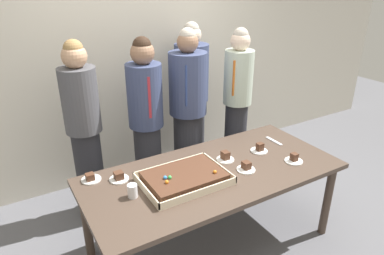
{
  "coord_description": "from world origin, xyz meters",
  "views": [
    {
      "loc": [
        -1.37,
        -1.97,
        2.18
      ],
      "look_at": [
        -0.11,
        0.15,
        1.09
      ],
      "focal_mm": 32.43,
      "sensor_mm": 36.0,
      "label": 1
    }
  ],
  "objects_px": {
    "plated_slice_center_front": "(259,149)",
    "person_serving_front": "(84,130)",
    "sheet_cake": "(184,178)",
    "person_striped_tie_right": "(146,122)",
    "person_green_shirt_behind": "(237,104)",
    "plated_slice_near_right": "(294,159)",
    "cake_server_utensil": "(274,141)",
    "party_table": "(213,179)",
    "plated_slice_near_left": "(225,157)",
    "plated_slice_center_back": "(91,178)",
    "plated_slice_far_left": "(119,177)",
    "person_left_edge_reaching": "(192,99)",
    "drink_cup_nearest": "(133,191)",
    "person_far_right_suit": "(188,113)",
    "plated_slice_far_right": "(246,167)"
  },
  "relations": [
    {
      "from": "plated_slice_near_right",
      "to": "person_green_shirt_behind",
      "type": "relative_size",
      "value": 0.09
    },
    {
      "from": "cake_server_utensil",
      "to": "person_left_edge_reaching",
      "type": "height_order",
      "value": "person_left_edge_reaching"
    },
    {
      "from": "party_table",
      "to": "plated_slice_near_left",
      "type": "height_order",
      "value": "plated_slice_near_left"
    },
    {
      "from": "plated_slice_center_back",
      "to": "cake_server_utensil",
      "type": "relative_size",
      "value": 0.75
    },
    {
      "from": "person_serving_front",
      "to": "person_left_edge_reaching",
      "type": "xyz_separation_m",
      "value": [
        1.28,
        0.27,
        -0.0
      ]
    },
    {
      "from": "plated_slice_center_back",
      "to": "person_green_shirt_behind",
      "type": "height_order",
      "value": "person_green_shirt_behind"
    },
    {
      "from": "plated_slice_near_left",
      "to": "plated_slice_center_back",
      "type": "relative_size",
      "value": 1.0
    },
    {
      "from": "sheet_cake",
      "to": "plated_slice_center_front",
      "type": "xyz_separation_m",
      "value": [
        0.82,
        0.09,
        -0.01
      ]
    },
    {
      "from": "person_green_shirt_behind",
      "to": "plated_slice_center_front",
      "type": "bearing_deg",
      "value": 31.75
    },
    {
      "from": "plated_slice_near_right",
      "to": "plated_slice_far_left",
      "type": "distance_m",
      "value": 1.44
    },
    {
      "from": "plated_slice_far_left",
      "to": "plated_slice_near_right",
      "type": "bearing_deg",
      "value": -19.3
    },
    {
      "from": "plated_slice_far_right",
      "to": "plated_slice_center_front",
      "type": "distance_m",
      "value": 0.36
    },
    {
      "from": "party_table",
      "to": "person_serving_front",
      "type": "bearing_deg",
      "value": 128.3
    },
    {
      "from": "party_table",
      "to": "person_striped_tie_right",
      "type": "relative_size",
      "value": 1.23
    },
    {
      "from": "person_serving_front",
      "to": "drink_cup_nearest",
      "type": "bearing_deg",
      "value": -21.95
    },
    {
      "from": "cake_server_utensil",
      "to": "person_green_shirt_behind",
      "type": "relative_size",
      "value": 0.12
    },
    {
      "from": "sheet_cake",
      "to": "person_green_shirt_behind",
      "type": "height_order",
      "value": "person_green_shirt_behind"
    },
    {
      "from": "plated_slice_center_front",
      "to": "plated_slice_far_left",
      "type": "bearing_deg",
      "value": 171.32
    },
    {
      "from": "cake_server_utensil",
      "to": "person_striped_tie_right",
      "type": "xyz_separation_m",
      "value": [
        -0.98,
        0.73,
        0.14
      ]
    },
    {
      "from": "plated_slice_center_back",
      "to": "drink_cup_nearest",
      "type": "distance_m",
      "value": 0.42
    },
    {
      "from": "plated_slice_center_front",
      "to": "person_far_right_suit",
      "type": "xyz_separation_m",
      "value": [
        -0.28,
        0.78,
        0.13
      ]
    },
    {
      "from": "plated_slice_near_left",
      "to": "plated_slice_far_left",
      "type": "height_order",
      "value": "plated_slice_near_left"
    },
    {
      "from": "plated_slice_center_front",
      "to": "plated_slice_center_back",
      "type": "bearing_deg",
      "value": 168.5
    },
    {
      "from": "plated_slice_center_front",
      "to": "cake_server_utensil",
      "type": "xyz_separation_m",
      "value": [
        0.25,
        0.08,
        -0.02
      ]
    },
    {
      "from": "person_serving_front",
      "to": "person_left_edge_reaching",
      "type": "relative_size",
      "value": 0.98
    },
    {
      "from": "plated_slice_near_left",
      "to": "plated_slice_center_front",
      "type": "xyz_separation_m",
      "value": [
        0.35,
        -0.03,
        -0.0
      ]
    },
    {
      "from": "plated_slice_center_front",
      "to": "cake_server_utensil",
      "type": "bearing_deg",
      "value": 18.2
    },
    {
      "from": "plated_slice_near_right",
      "to": "person_far_right_suit",
      "type": "bearing_deg",
      "value": 110.82
    },
    {
      "from": "plated_slice_far_left",
      "to": "cake_server_utensil",
      "type": "relative_size",
      "value": 0.75
    },
    {
      "from": "plated_slice_near_left",
      "to": "cake_server_utensil",
      "type": "relative_size",
      "value": 0.75
    },
    {
      "from": "person_green_shirt_behind",
      "to": "plated_slice_near_left",
      "type": "bearing_deg",
      "value": 10.92
    },
    {
      "from": "party_table",
      "to": "drink_cup_nearest",
      "type": "bearing_deg",
      "value": -179.59
    },
    {
      "from": "plated_slice_far_left",
      "to": "person_serving_front",
      "type": "distance_m",
      "value": 0.71
    },
    {
      "from": "party_table",
      "to": "person_left_edge_reaching",
      "type": "distance_m",
      "value": 1.35
    },
    {
      "from": "party_table",
      "to": "plated_slice_near_left",
      "type": "bearing_deg",
      "value": 28.47
    },
    {
      "from": "person_green_shirt_behind",
      "to": "plated_slice_far_right",
      "type": "bearing_deg",
      "value": 20.66
    },
    {
      "from": "plated_slice_center_front",
      "to": "person_far_right_suit",
      "type": "bearing_deg",
      "value": 109.67
    },
    {
      "from": "person_left_edge_reaching",
      "to": "person_striped_tie_right",
      "type": "bearing_deg",
      "value": -31.44
    },
    {
      "from": "person_far_right_suit",
      "to": "plated_slice_far_right",
      "type": "bearing_deg",
      "value": 30.23
    },
    {
      "from": "sheet_cake",
      "to": "person_striped_tie_right",
      "type": "relative_size",
      "value": 0.38
    },
    {
      "from": "plated_slice_far_left",
      "to": "person_serving_front",
      "type": "bearing_deg",
      "value": 95.14
    },
    {
      "from": "person_striped_tie_right",
      "to": "plated_slice_near_left",
      "type": "bearing_deg",
      "value": 31.4
    },
    {
      "from": "party_table",
      "to": "plated_slice_near_left",
      "type": "xyz_separation_m",
      "value": [
        0.19,
        0.1,
        0.1
      ]
    },
    {
      "from": "person_green_shirt_behind",
      "to": "person_left_edge_reaching",
      "type": "height_order",
      "value": "person_left_edge_reaching"
    },
    {
      "from": "plated_slice_center_front",
      "to": "person_left_edge_reaching",
      "type": "distance_m",
      "value": 1.16
    },
    {
      "from": "plated_slice_near_right",
      "to": "cake_server_utensil",
      "type": "xyz_separation_m",
      "value": [
        0.12,
        0.37,
        -0.02
      ]
    },
    {
      "from": "party_table",
      "to": "person_striped_tie_right",
      "type": "height_order",
      "value": "person_striped_tie_right"
    },
    {
      "from": "plated_slice_center_front",
      "to": "person_serving_front",
      "type": "xyz_separation_m",
      "value": [
        -1.3,
        0.88,
        0.14
      ]
    },
    {
      "from": "person_green_shirt_behind",
      "to": "person_left_edge_reaching",
      "type": "distance_m",
      "value": 0.53
    },
    {
      "from": "plated_slice_center_back",
      "to": "person_serving_front",
      "type": "distance_m",
      "value": 0.62
    }
  ]
}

